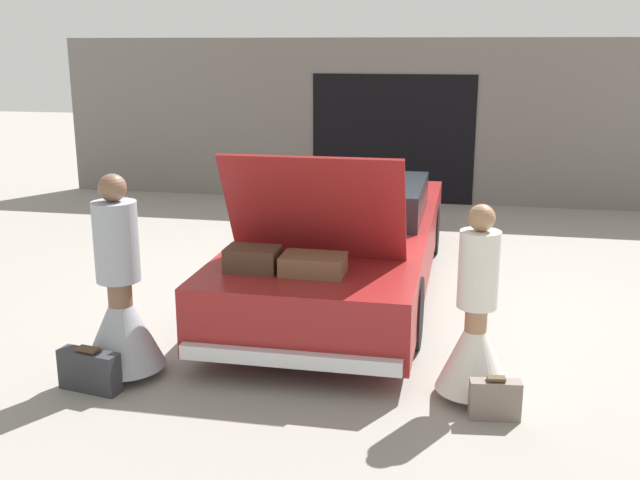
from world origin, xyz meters
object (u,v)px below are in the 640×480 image
car (346,240)px  person_left (121,306)px  suitcase_beside_left_person (89,371)px  suitcase_beside_right_person (495,399)px  person_right (475,331)px

car → person_left: (-1.43, -2.68, 0.05)m
person_left → suitcase_beside_left_person: bearing=-15.5°
suitcase_beside_left_person → suitcase_beside_right_person: bearing=2.9°
car → person_right: (1.43, -2.53, -0.00)m
person_left → person_right: bearing=99.8°
person_left → person_right: size_ratio=1.10×
person_left → suitcase_beside_left_person: (-0.14, -0.34, -0.43)m
car → suitcase_beside_left_person: bearing=-117.5°
person_right → suitcase_beside_right_person: 0.54m
car → suitcase_beside_left_person: (-1.57, -3.02, -0.39)m
person_left → suitcase_beside_right_person: bearing=93.5°
person_left → suitcase_beside_left_person: 0.57m
person_left → suitcase_beside_right_person: 3.06m
person_left → person_right: person_left is taller
person_right → suitcase_beside_right_person: person_right is taller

